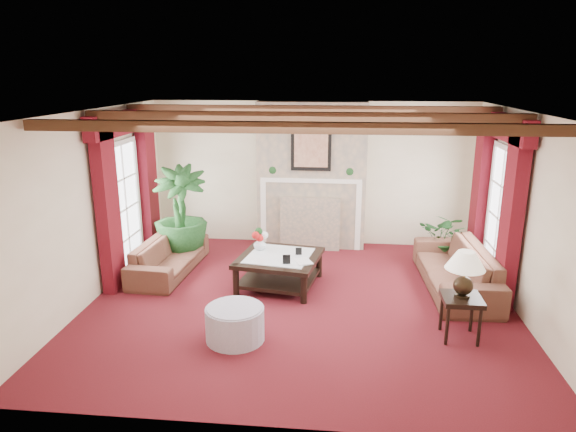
# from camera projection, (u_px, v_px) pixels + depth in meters

# --- Properties ---
(floor) EXTENTS (6.00, 6.00, 0.00)m
(floor) POSITION_uv_depth(u_px,v_px,m) (300.00, 302.00, 7.42)
(floor) COLOR #480D13
(floor) RESTS_ON ground
(ceiling) EXTENTS (6.00, 6.00, 0.00)m
(ceiling) POSITION_uv_depth(u_px,v_px,m) (302.00, 112.00, 6.69)
(ceiling) COLOR white
(ceiling) RESTS_ON floor
(back_wall) EXTENTS (6.00, 0.02, 2.70)m
(back_wall) POSITION_uv_depth(u_px,v_px,m) (312.00, 174.00, 9.69)
(back_wall) COLOR beige
(back_wall) RESTS_ON ground
(left_wall) EXTENTS (0.02, 5.50, 2.70)m
(left_wall) POSITION_uv_depth(u_px,v_px,m) (93.00, 206.00, 7.35)
(left_wall) COLOR beige
(left_wall) RESTS_ON ground
(right_wall) EXTENTS (0.02, 5.50, 2.70)m
(right_wall) POSITION_uv_depth(u_px,v_px,m) (527.00, 218.00, 6.77)
(right_wall) COLOR beige
(right_wall) RESTS_ON ground
(ceiling_beams) EXTENTS (6.00, 3.00, 0.12)m
(ceiling_beams) POSITION_uv_depth(u_px,v_px,m) (302.00, 117.00, 6.71)
(ceiling_beams) COLOR #392112
(ceiling_beams) RESTS_ON ceiling
(fireplace) EXTENTS (2.00, 0.52, 2.70)m
(fireplace) POSITION_uv_depth(u_px,v_px,m) (312.00, 101.00, 9.14)
(fireplace) COLOR tan
(fireplace) RESTS_ON ground
(french_door_left) EXTENTS (0.10, 1.10, 2.16)m
(french_door_left) POSITION_uv_depth(u_px,v_px,m) (119.00, 143.00, 8.09)
(french_door_left) COLOR white
(french_door_left) RESTS_ON ground
(french_door_right) EXTENTS (0.10, 1.10, 2.16)m
(french_door_right) POSITION_uv_depth(u_px,v_px,m) (508.00, 148.00, 7.52)
(french_door_right) COLOR white
(french_door_right) RESTS_ON ground
(curtains_left) EXTENTS (0.20, 2.40, 2.55)m
(curtains_left) POSITION_uv_depth(u_px,v_px,m) (123.00, 116.00, 7.97)
(curtains_left) COLOR #540B11
(curtains_left) RESTS_ON ground
(curtains_right) EXTENTS (0.20, 2.40, 2.55)m
(curtains_right) POSITION_uv_depth(u_px,v_px,m) (504.00, 119.00, 7.42)
(curtains_right) COLOR #540B11
(curtains_right) RESTS_ON ground
(sofa_left) EXTENTS (1.97, 0.80, 0.74)m
(sofa_left) POSITION_uv_depth(u_px,v_px,m) (169.00, 251.00, 8.43)
(sofa_left) COLOR #360E14
(sofa_left) RESTS_ON ground
(sofa_right) EXTENTS (2.31, 0.82, 0.88)m
(sofa_right) POSITION_uv_depth(u_px,v_px,m) (456.00, 261.00, 7.77)
(sofa_right) COLOR #360E14
(sofa_right) RESTS_ON ground
(potted_palm) EXTENTS (1.69, 2.08, 0.93)m
(potted_palm) POSITION_uv_depth(u_px,v_px,m) (181.00, 233.00, 9.05)
(potted_palm) COLOR black
(potted_palm) RESTS_ON ground
(small_plant) EXTENTS (1.57, 1.59, 0.71)m
(small_plant) POSITION_uv_depth(u_px,v_px,m) (444.00, 243.00, 8.85)
(small_plant) COLOR black
(small_plant) RESTS_ON ground
(coffee_table) EXTENTS (1.37, 1.37, 0.49)m
(coffee_table) POSITION_uv_depth(u_px,v_px,m) (279.00, 271.00, 7.93)
(coffee_table) COLOR black
(coffee_table) RESTS_ON ground
(side_table) EXTENTS (0.55, 0.55, 0.56)m
(side_table) POSITION_uv_depth(u_px,v_px,m) (460.00, 317.00, 6.34)
(side_table) COLOR black
(side_table) RESTS_ON ground
(ottoman) EXTENTS (0.73, 0.73, 0.42)m
(ottoman) POSITION_uv_depth(u_px,v_px,m) (235.00, 324.00, 6.31)
(ottoman) COLOR #908B9E
(ottoman) RESTS_ON ground
(table_lamp) EXTENTS (0.48, 0.48, 0.60)m
(table_lamp) POSITION_uv_depth(u_px,v_px,m) (464.00, 274.00, 6.18)
(table_lamp) COLOR black
(table_lamp) RESTS_ON side_table
(flower_vase) EXTENTS (0.36, 0.36, 0.20)m
(flower_vase) POSITION_uv_depth(u_px,v_px,m) (260.00, 244.00, 8.10)
(flower_vase) COLOR silver
(flower_vase) RESTS_ON coffee_table
(book) EXTENTS (0.24, 0.18, 0.31)m
(book) POSITION_uv_depth(u_px,v_px,m) (296.00, 253.00, 7.52)
(book) COLOR black
(book) RESTS_ON coffee_table
(photo_frame_a) EXTENTS (0.11, 0.04, 0.15)m
(photo_frame_a) POSITION_uv_depth(u_px,v_px,m) (287.00, 260.00, 7.49)
(photo_frame_a) COLOR black
(photo_frame_a) RESTS_ON coffee_table
(photo_frame_b) EXTENTS (0.10, 0.04, 0.13)m
(photo_frame_b) POSITION_uv_depth(u_px,v_px,m) (299.00, 252.00, 7.87)
(photo_frame_b) COLOR black
(photo_frame_b) RESTS_ON coffee_table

